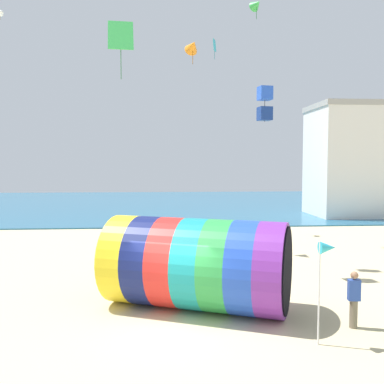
{
  "coord_description": "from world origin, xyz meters",
  "views": [
    {
      "loc": [
        -0.22,
        -13.04,
        5.09
      ],
      "look_at": [
        0.99,
        3.6,
        3.95
      ],
      "focal_mm": 40.0,
      "sensor_mm": 36.0,
      "label": 1
    }
  ],
  "objects": [
    {
      "name": "sea",
      "position": [
        0.0,
        40.0,
        0.05
      ],
      "size": [
        120.0,
        40.0,
        0.1
      ],
      "primitive_type": "cube",
      "color": "#236084",
      "rests_on": "ground"
    },
    {
      "name": "kite_green_diamond",
      "position": [
        -1.91,
        5.87,
        10.53
      ],
      "size": [
        1.15,
        0.87,
        2.56
      ],
      "color": "green"
    },
    {
      "name": "kite_orange_delta",
      "position": [
        1.6,
        11.43,
        11.64
      ],
      "size": [
        0.95,
        1.12,
        1.49
      ],
      "color": "orange"
    },
    {
      "name": "giant_inflatable_tube",
      "position": [
        1.01,
        1.59,
        1.58
      ],
      "size": [
        6.93,
        5.28,
        3.15
      ],
      "color": "yellow",
      "rests_on": "ground"
    },
    {
      "name": "ground_plane",
      "position": [
        0.0,
        0.0,
        0.0
      ],
      "size": [
        120.0,
        120.0,
        0.0
      ],
      "primitive_type": "plane",
      "color": "#CCBA8C"
    },
    {
      "name": "kite_handler",
      "position": [
        5.68,
        -0.55,
        0.91
      ],
      "size": [
        0.39,
        0.27,
        1.76
      ],
      "color": "#726651",
      "rests_on": "ground"
    },
    {
      "name": "beach_flag",
      "position": [
        4.35,
        -1.67,
        2.6
      ],
      "size": [
        0.47,
        0.36,
        2.93
      ],
      "color": "silver",
      "rests_on": "ground"
    },
    {
      "name": "kite_green_delta",
      "position": [
        5.74,
        13.77,
        14.89
      ],
      "size": [
        0.9,
        0.96,
        1.28
      ],
      "color": "green"
    },
    {
      "name": "kite_blue_box",
      "position": [
        4.41,
        5.92,
        7.72
      ],
      "size": [
        0.64,
        0.64,
        1.6
      ],
      "color": "blue"
    },
    {
      "name": "kite_white_parafoil",
      "position": [
        -9.47,
        13.09,
        13.7
      ],
      "size": [
        0.77,
        1.02,
        0.49
      ],
      "color": "white"
    },
    {
      "name": "kite_cyan_diamond",
      "position": [
        3.66,
        17.97,
        13.46
      ],
      "size": [
        0.32,
        0.57,
        1.42
      ],
      "color": "#2DB2C6"
    },
    {
      "name": "promenade_building",
      "position": [
        19.6,
        26.43,
        5.31
      ],
      "size": [
        10.99,
        6.66,
        10.6
      ],
      "color": "silver",
      "rests_on": "ground"
    }
  ]
}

